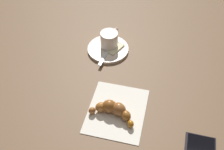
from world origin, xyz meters
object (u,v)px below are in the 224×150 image
object	(u,v)px
saucer	(108,49)
sugar_packet	(117,49)
teaspoon	(110,47)
croissant	(114,110)
espresso_cup	(109,39)
napkin	(117,110)

from	to	relation	value
saucer	sugar_packet	distance (m)	0.03
teaspoon	croissant	world-z (taller)	croissant
espresso_cup	napkin	xyz separation A→B (m)	(-0.25, -0.07, -0.04)
espresso_cup	napkin	distance (m)	0.26
saucer	teaspoon	bearing A→B (deg)	-66.47
saucer	napkin	size ratio (longest dim) A/B	0.74
saucer	croissant	bearing A→B (deg)	-165.94
sugar_packet	teaspoon	bearing A→B (deg)	103.35
espresso_cup	teaspoon	distance (m)	0.03
espresso_cup	sugar_packet	xyz separation A→B (m)	(-0.01, -0.03, -0.02)
teaspoon	espresso_cup	bearing A→B (deg)	21.54
sugar_packet	croissant	size ratio (longest dim) A/B	0.47
teaspoon	croissant	bearing A→B (deg)	-167.41
sugar_packet	napkin	world-z (taller)	sugar_packet
saucer	teaspoon	distance (m)	0.01
saucer	espresso_cup	bearing A→B (deg)	-13.77
saucer	sugar_packet	world-z (taller)	sugar_packet
teaspoon	sugar_packet	xyz separation A→B (m)	(-0.01, -0.02, 0.00)
saucer	sugar_packet	xyz separation A→B (m)	(-0.00, -0.03, 0.01)
espresso_cup	napkin	world-z (taller)	espresso_cup
teaspoon	saucer	bearing A→B (deg)	113.53
espresso_cup	teaspoon	bearing A→B (deg)	-158.46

